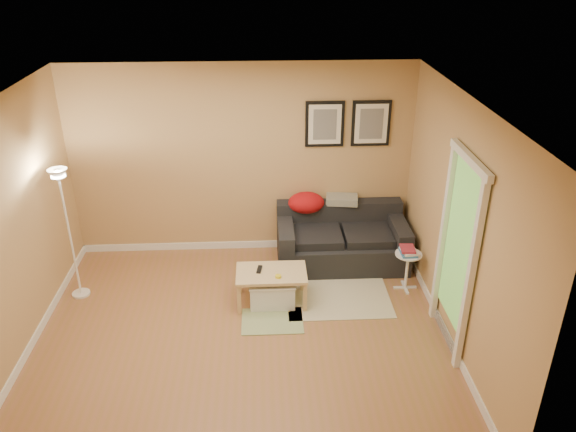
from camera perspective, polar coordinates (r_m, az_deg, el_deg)
The scene contains 24 objects.
floor at distance 6.32m, azimuth -4.69°, elevation -12.14°, with size 4.50×4.50×0.00m, color #9A6342.
ceiling at distance 5.13m, azimuth -5.77°, elevation 11.25°, with size 4.50×4.50×0.00m, color white.
wall_back at distance 7.44m, azimuth -4.71°, elevation 5.56°, with size 4.50×4.50×0.00m, color tan.
wall_front at distance 3.96m, azimuth -6.07°, elevation -15.37°, with size 4.50×4.50×0.00m, color tan.
wall_left at distance 6.14m, azimuth -26.67°, elevation -2.01°, with size 4.00×4.00×0.00m, color tan.
wall_right at distance 5.95m, azimuth 17.02°, elevation -1.09°, with size 4.00×4.00×0.00m, color tan.
baseboard_back at distance 7.95m, azimuth -4.39°, elevation -2.92°, with size 4.50×0.02×0.10m, color white.
baseboard_left at distance 6.76m, azimuth -24.44°, elevation -11.39°, with size 0.02×4.00×0.10m, color white.
baseboard_right at distance 6.59m, azimuth 15.51°, elevation -10.79°, with size 0.02×4.00×0.10m, color white.
sofa at distance 7.46m, azimuth 5.51°, elevation -2.21°, with size 1.70×0.90×0.75m, color black, non-canonical shape.
red_throw at distance 7.48m, azimuth 1.87°, elevation 1.37°, with size 0.48×0.36×0.28m, color red, non-canonical shape.
plaid_throw at distance 7.58m, azimuth 5.50°, elevation 1.68°, with size 0.42×0.26×0.10m, color tan, non-canonical shape.
framed_print_left at distance 7.29m, azimuth 3.76°, elevation 9.33°, with size 0.50×0.04×0.60m, color black, non-canonical shape.
framed_print_right at distance 7.38m, azimuth 8.45°, elevation 9.32°, with size 0.50×0.04×0.60m, color black, non-canonical shape.
area_rug at distance 6.90m, azimuth 5.16°, elevation -8.41°, with size 1.25×0.85×0.01m, color beige.
green_runner at distance 6.52m, azimuth -1.61°, elevation -10.64°, with size 0.70×0.50×0.01m, color #668C4C.
coffee_table at distance 6.73m, azimuth -1.69°, elevation -7.22°, with size 0.83×0.51×0.41m, color #D7B783, non-canonical shape.
remote_control at distance 6.65m, azimuth -2.94°, elevation -5.45°, with size 0.05×0.16×0.02m, color black.
tape_roll at distance 6.50m, azimuth -1.00°, elevation -6.17°, with size 0.07×0.07×0.03m, color yellow.
storage_bin at distance 6.72m, azimuth -1.61°, elevation -7.69°, with size 0.54×0.40×0.33m, color white, non-canonical shape.
side_table at distance 7.09m, azimuth 12.00°, elevation -5.52°, with size 0.33×0.33×0.50m, color white, non-canonical shape.
book_stack at distance 6.95m, azimuth 12.15°, elevation -3.46°, with size 0.19×0.25×0.08m, color teal, non-canonical shape.
floor_lamp at distance 7.03m, azimuth -21.28°, elevation -2.13°, with size 0.22×0.22×1.66m, color white, non-canonical shape.
doorway at distance 5.94m, azimuth 16.67°, elevation -4.13°, with size 0.12×1.01×2.13m, color white, non-canonical shape.
Camera 1 is at (0.25, -4.95, 3.92)m, focal length 34.91 mm.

